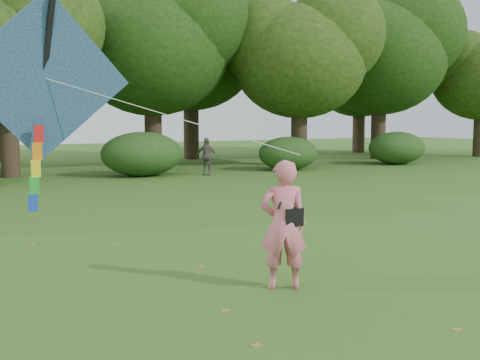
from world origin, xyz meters
name	(u,v)px	position (x,y,z in m)	size (l,w,h in m)	color
ground	(357,298)	(0.00, 0.00, 0.00)	(100.00, 100.00, 0.00)	#265114
man_kite_flyer	(283,225)	(-0.67, 0.88, 0.95)	(0.69, 0.45, 1.89)	#E26A80
bystander_right	(206,157)	(5.56, 16.96, 0.81)	(0.94, 0.39, 1.61)	#655B59
crossbody_bag	(291,216)	(-0.55, 0.85, 1.07)	(0.43, 0.20, 0.73)	black
flying_kite	(44,81)	(-3.59, 2.92, 3.04)	(4.46, 2.56, 3.25)	#265BA6
tree_line	(79,51)	(1.67, 22.88, 5.60)	(54.70, 15.30, 9.48)	#3A2D1E
shrub_band	(53,159)	(-0.72, 17.60, 0.86)	(39.15, 3.22, 1.88)	#264919
fallen_leaves	(205,257)	(-0.87, 3.16, 0.01)	(9.33, 14.48, 0.01)	olive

